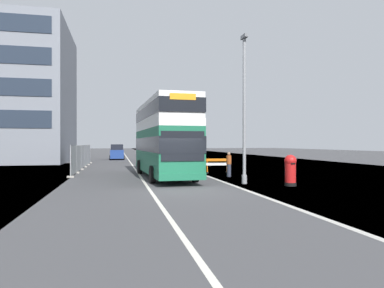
% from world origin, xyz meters
% --- Properties ---
extents(ground, '(140.00, 280.00, 0.10)m').
position_xyz_m(ground, '(0.62, 0.09, -0.05)').
color(ground, '#424244').
extents(double_decker_bus, '(3.12, 11.56, 4.94)m').
position_xyz_m(double_decker_bus, '(-0.03, 6.76, 2.63)').
color(double_decker_bus, '#196042').
rests_on(double_decker_bus, ground).
extents(lamppost_foreground, '(0.29, 0.70, 8.25)m').
position_xyz_m(lamppost_foreground, '(3.85, 1.94, 3.89)').
color(lamppost_foreground, gray).
rests_on(lamppost_foreground, ground).
extents(red_pillar_postbox, '(0.63, 0.63, 1.64)m').
position_xyz_m(red_pillar_postbox, '(5.89, 0.53, 0.90)').
color(red_pillar_postbox, black).
rests_on(red_pillar_postbox, ground).
extents(roadworks_barrier, '(1.70, 0.54, 1.08)m').
position_xyz_m(roadworks_barrier, '(4.38, 9.20, 0.68)').
color(roadworks_barrier, orange).
rests_on(roadworks_barrier, ground).
extents(construction_site_fence, '(0.44, 17.20, 2.12)m').
position_xyz_m(construction_site_fence, '(-6.01, 16.10, 1.02)').
color(construction_site_fence, '#A8AAAD').
rests_on(construction_site_fence, ground).
extents(car_oncoming_near, '(1.92, 4.22, 2.15)m').
position_xyz_m(car_oncoming_near, '(0.95, 24.42, 1.00)').
color(car_oncoming_near, slate).
rests_on(car_oncoming_near, ground).
extents(car_receding_mid, '(1.98, 4.51, 2.09)m').
position_xyz_m(car_receding_mid, '(-3.05, 33.49, 0.98)').
color(car_receding_mid, navy).
rests_on(car_receding_mid, ground).
extents(bare_tree_far_verge_near, '(3.12, 2.67, 5.10)m').
position_xyz_m(bare_tree_far_verge_near, '(-12.94, 39.32, 2.67)').
color(bare_tree_far_verge_near, '#4C3D2D').
rests_on(bare_tree_far_verge_near, ground).
extents(bare_tree_far_verge_mid, '(2.99, 1.84, 4.07)m').
position_xyz_m(bare_tree_far_verge_mid, '(-13.09, 56.22, 2.12)').
color(bare_tree_far_verge_mid, '#4C3D2D').
rests_on(bare_tree_far_verge_mid, ground).
extents(pedestrian_at_kerb, '(0.34, 0.34, 1.65)m').
position_xyz_m(pedestrian_at_kerb, '(4.29, 6.05, 0.83)').
color(pedestrian_at_kerb, '#2D3342').
rests_on(pedestrian_at_kerb, ground).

